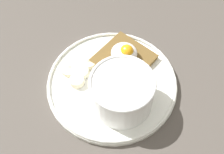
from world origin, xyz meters
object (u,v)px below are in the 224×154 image
at_px(banana_slice_right, 89,62).
at_px(banana_slice_back, 70,68).
at_px(poached_egg, 125,53).
at_px(toast_slice, 124,59).
at_px(banana_slice_left, 77,81).
at_px(banana_slice_front, 83,71).
at_px(oatmeal_bowl, 122,92).

bearing_deg(banana_slice_right, banana_slice_back, -138.92).
bearing_deg(poached_egg, banana_slice_right, -155.17).
bearing_deg(banana_slice_back, toast_slice, 30.88).
relative_size(banana_slice_back, banana_slice_right, 0.93).
relative_size(banana_slice_left, banana_slice_right, 0.64).
xyz_separation_m(poached_egg, banana_slice_left, (-0.07, -0.08, -0.02)).
height_order(toast_slice, banana_slice_front, banana_slice_front).
height_order(poached_egg, banana_slice_right, poached_egg).
xyz_separation_m(oatmeal_bowl, banana_slice_left, (-0.09, 0.01, -0.03)).
bearing_deg(banana_slice_front, banana_slice_back, -178.53).
relative_size(poached_egg, banana_slice_front, 1.92).
height_order(banana_slice_front, banana_slice_back, banana_slice_front).
bearing_deg(banana_slice_back, banana_slice_front, 1.47).
xyz_separation_m(poached_egg, banana_slice_back, (-0.09, -0.06, -0.02)).
bearing_deg(poached_egg, banana_slice_back, -149.55).
xyz_separation_m(toast_slice, banana_slice_right, (-0.06, -0.03, -0.00)).
bearing_deg(poached_egg, oatmeal_bowl, -75.31).
relative_size(oatmeal_bowl, banana_slice_right, 2.50).
bearing_deg(banana_slice_front, oatmeal_bowl, -21.38).
xyz_separation_m(toast_slice, banana_slice_back, (-0.09, -0.06, -0.00)).
xyz_separation_m(banana_slice_front, banana_slice_back, (-0.03, -0.00, -0.00)).
height_order(toast_slice, banana_slice_back, same).
height_order(banana_slice_back, banana_slice_right, same).
bearing_deg(oatmeal_bowl, banana_slice_back, 163.49).
bearing_deg(banana_slice_right, banana_slice_front, -94.52).
bearing_deg(banana_slice_back, banana_slice_left, -44.15).
distance_m(toast_slice, banana_slice_back, 0.11).
distance_m(poached_egg, banana_slice_right, 0.08).
relative_size(oatmeal_bowl, banana_slice_left, 3.90).
height_order(oatmeal_bowl, banana_slice_back, oatmeal_bowl).
relative_size(oatmeal_bowl, banana_slice_front, 2.90).
relative_size(toast_slice, banana_slice_right, 2.79).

